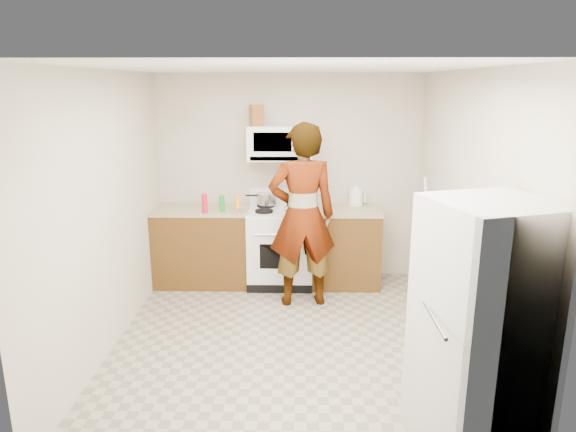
{
  "coord_description": "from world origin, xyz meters",
  "views": [
    {
      "loc": [
        0.1,
        -4.42,
        2.38
      ],
      "look_at": [
        0.01,
        0.55,
        1.09
      ],
      "focal_mm": 32.0,
      "sensor_mm": 36.0,
      "label": 1
    }
  ],
  "objects_px": {
    "gas_range": "(280,245)",
    "microwave": "(280,143)",
    "kettle": "(356,197)",
    "fridge": "(483,330)",
    "person": "(302,216)",
    "saucepan": "(267,199)"
  },
  "relations": [
    {
      "from": "kettle",
      "to": "saucepan",
      "type": "height_order",
      "value": "kettle"
    },
    {
      "from": "microwave",
      "to": "saucepan",
      "type": "relative_size",
      "value": 3.2
    },
    {
      "from": "saucepan",
      "to": "gas_range",
      "type": "bearing_deg",
      "value": -44.18
    },
    {
      "from": "microwave",
      "to": "person",
      "type": "bearing_deg",
      "value": -69.99
    },
    {
      "from": "fridge",
      "to": "saucepan",
      "type": "height_order",
      "value": "fridge"
    },
    {
      "from": "gas_range",
      "to": "fridge",
      "type": "distance_m",
      "value": 3.24
    },
    {
      "from": "microwave",
      "to": "kettle",
      "type": "height_order",
      "value": "microwave"
    },
    {
      "from": "gas_range",
      "to": "kettle",
      "type": "height_order",
      "value": "kettle"
    },
    {
      "from": "person",
      "to": "fridge",
      "type": "height_order",
      "value": "person"
    },
    {
      "from": "person",
      "to": "kettle",
      "type": "xyz_separation_m",
      "value": [
        0.66,
        0.8,
        0.03
      ]
    },
    {
      "from": "gas_range",
      "to": "person",
      "type": "bearing_deg",
      "value": -66.04
    },
    {
      "from": "kettle",
      "to": "fridge",
      "type": "bearing_deg",
      "value": -95.77
    },
    {
      "from": "gas_range",
      "to": "microwave",
      "type": "height_order",
      "value": "microwave"
    },
    {
      "from": "fridge",
      "to": "kettle",
      "type": "bearing_deg",
      "value": 81.01
    },
    {
      "from": "kettle",
      "to": "saucepan",
      "type": "xyz_separation_m",
      "value": [
        -1.09,
        -0.06,
        -0.01
      ]
    },
    {
      "from": "person",
      "to": "fridge",
      "type": "relative_size",
      "value": 1.18
    },
    {
      "from": "gas_range",
      "to": "microwave",
      "type": "bearing_deg",
      "value": 90.0
    },
    {
      "from": "fridge",
      "to": "person",
      "type": "bearing_deg",
      "value": 98.47
    },
    {
      "from": "gas_range",
      "to": "saucepan",
      "type": "xyz_separation_m",
      "value": [
        -0.16,
        0.16,
        0.53
      ]
    },
    {
      "from": "microwave",
      "to": "gas_range",
      "type": "bearing_deg",
      "value": -90.0
    },
    {
      "from": "person",
      "to": "microwave",
      "type": "bearing_deg",
      "value": -78.29
    },
    {
      "from": "microwave",
      "to": "kettle",
      "type": "bearing_deg",
      "value": 5.84
    }
  ]
}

